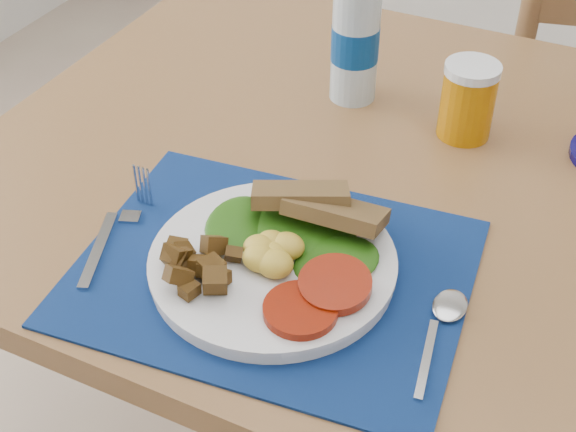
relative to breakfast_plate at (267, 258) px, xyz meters
name	(u,v)px	position (x,y,z in m)	size (l,w,h in m)	color
table	(487,245)	(0.20, 0.25, -0.11)	(1.40, 0.90, 0.75)	brown
placemat	(273,271)	(0.01, 0.00, -0.02)	(0.44, 0.34, 0.00)	black
breakfast_plate	(267,258)	(0.00, 0.00, 0.00)	(0.28, 0.28, 0.07)	silver
fork	(119,228)	(-0.19, -0.01, -0.02)	(0.06, 0.19, 0.00)	#B2B5BA
spoon	(442,324)	(0.20, 0.01, -0.02)	(0.04, 0.16, 0.00)	#B2B5BA
water_bottle	(356,33)	(-0.06, 0.40, 0.08)	(0.07, 0.07, 0.24)	#ADBFCC
juice_glass	(468,102)	(0.12, 0.37, 0.03)	(0.07, 0.07, 0.10)	#B36B04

